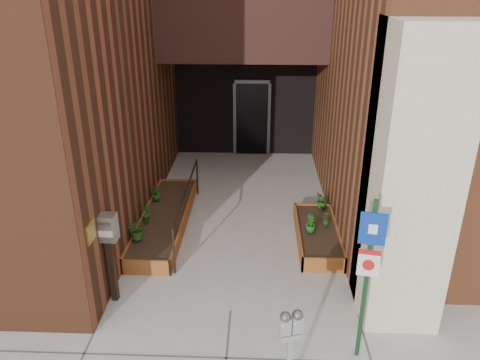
# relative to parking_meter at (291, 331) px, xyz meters

# --- Properties ---
(ground) EXTENTS (80.00, 80.00, 0.00)m
(ground) POSITION_rel_parking_meter_xyz_m (-0.82, 1.55, -0.99)
(ground) COLOR #9E9991
(ground) RESTS_ON ground
(planter_left) EXTENTS (0.90, 3.60, 0.30)m
(planter_left) POSITION_rel_parking_meter_xyz_m (-2.37, 4.25, -0.86)
(planter_left) COLOR brown
(planter_left) RESTS_ON ground
(planter_right) EXTENTS (0.80, 2.20, 0.30)m
(planter_right) POSITION_rel_parking_meter_xyz_m (0.78, 3.75, -0.86)
(planter_right) COLOR brown
(planter_right) RESTS_ON ground
(handrail) EXTENTS (0.04, 3.34, 0.90)m
(handrail) POSITION_rel_parking_meter_xyz_m (-1.87, 4.20, -0.25)
(handrail) COLOR black
(handrail) RESTS_ON ground
(parking_meter) EXTENTS (0.30, 0.18, 1.28)m
(parking_meter) POSITION_rel_parking_meter_xyz_m (0.00, 0.00, 0.00)
(parking_meter) COLOR #B6B6B9
(parking_meter) RESTS_ON ground
(sign_post) EXTENTS (0.33, 0.11, 2.41)m
(sign_post) POSITION_rel_parking_meter_xyz_m (1.00, 0.69, 0.49)
(sign_post) COLOR #123218
(sign_post) RESTS_ON ground
(payment_dropbox) EXTENTS (0.32, 0.25, 1.55)m
(payment_dropbox) POSITION_rel_parking_meter_xyz_m (-2.72, 1.78, 0.13)
(payment_dropbox) COLOR black
(payment_dropbox) RESTS_ON ground
(shrub_left_a) EXTENTS (0.48, 0.48, 0.40)m
(shrub_left_a) POSITION_rel_parking_meter_xyz_m (-2.67, 3.20, -0.49)
(shrub_left_a) COLOR #2C5F1B
(shrub_left_a) RESTS_ON planter_left
(shrub_left_b) EXTENTS (0.23, 0.23, 0.37)m
(shrub_left_b) POSITION_rel_parking_meter_xyz_m (-2.67, 3.90, -0.51)
(shrub_left_b) COLOR #275819
(shrub_left_b) RESTS_ON planter_left
(shrub_left_c) EXTENTS (0.25, 0.25, 0.35)m
(shrub_left_c) POSITION_rel_parking_meter_xyz_m (-2.67, 4.89, -0.52)
(shrub_left_c) COLOR #255518
(shrub_left_c) RESTS_ON planter_left
(shrub_left_d) EXTENTS (0.25, 0.25, 0.34)m
(shrub_left_d) POSITION_rel_parking_meter_xyz_m (-2.67, 4.87, -0.52)
(shrub_left_d) COLOR #1C601B
(shrub_left_d) RESTS_ON planter_left
(shrub_right_a) EXTENTS (0.29, 0.29, 0.36)m
(shrub_right_a) POSITION_rel_parking_meter_xyz_m (0.62, 3.60, -0.51)
(shrub_right_a) COLOR #1A5C1A
(shrub_right_a) RESTS_ON planter_right
(shrub_right_b) EXTENTS (0.22, 0.22, 0.32)m
(shrub_right_b) POSITION_rel_parking_meter_xyz_m (0.96, 3.86, -0.54)
(shrub_right_b) COLOR #1B601C
(shrub_right_b) RESTS_ON planter_right
(shrub_right_c) EXTENTS (0.37, 0.37, 0.33)m
(shrub_right_c) POSITION_rel_parking_meter_xyz_m (0.97, 4.65, -0.53)
(shrub_right_c) COLOR #245E1A
(shrub_right_c) RESTS_ON planter_right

